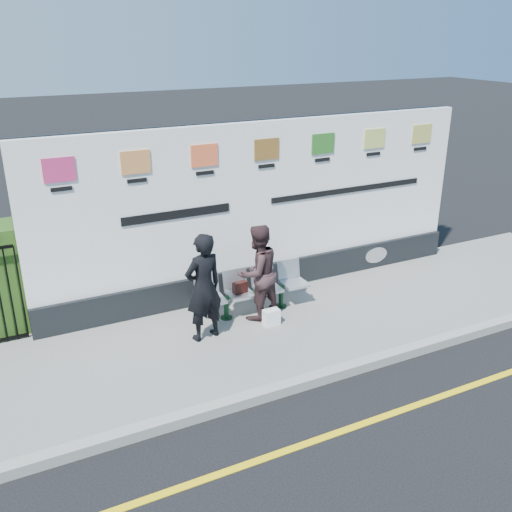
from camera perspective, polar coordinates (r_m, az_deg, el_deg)
The scene contains 10 objects.
ground at distance 7.47m, azimuth 11.24°, elevation -15.96°, with size 80.00×80.00×0.00m, color black.
pavement at distance 9.18m, azimuth 1.82°, elevation -7.29°, with size 14.00×3.00×0.12m, color slate.
kerb at distance 8.08m, azimuth 6.94°, elevation -11.83°, with size 14.00×0.18×0.14m, color gray.
yellow_line at distance 7.47m, azimuth 11.24°, elevation -15.94°, with size 14.00×0.10×0.01m, color yellow.
billboard at distance 9.94m, azimuth 0.80°, elevation 3.63°, with size 8.00×0.30×3.00m.
bench at distance 9.46m, azimuth -0.19°, elevation -4.53°, with size 1.90×0.51×0.41m, color #B0B5B9, non-canonical shape.
woman_left at distance 8.48m, azimuth -5.27°, elevation -3.13°, with size 0.61×0.40×1.68m, color black.
woman_right at distance 9.08m, azimuth 0.17°, elevation -1.64°, with size 0.77×0.60×1.58m, color #382426.
handbag_brown at distance 9.24m, azimuth -1.60°, elevation -3.16°, with size 0.24×0.10×0.19m, color black.
carrier_bag_white at distance 9.12m, azimuth 1.55°, elevation -6.14°, with size 0.26×0.16×0.26m, color white.
Camera 1 is at (-3.82, -4.55, 4.53)m, focal length 40.00 mm.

